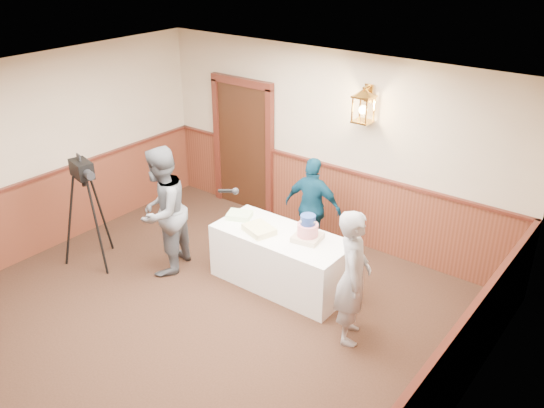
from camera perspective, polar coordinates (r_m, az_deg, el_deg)
The scene contains 10 objects.
ground at distance 6.80m, azimuth -11.22°, elevation -13.86°, with size 7.00×7.00×0.00m, color black.
room_shell at distance 6.26m, azimuth -9.67°, elevation -0.80°, with size 6.02×7.02×2.81m.
display_table at distance 7.53m, azimuth 0.93°, elevation -5.48°, with size 1.80×0.80×0.75m, color white.
tiered_cake at distance 7.16m, azimuth 3.56°, elevation -2.61°, with size 0.38×0.38×0.34m.
sheet_cake_yellow at distance 7.37m, azimuth -1.28°, elevation -2.54°, with size 0.39×0.30×0.08m, color #FFEA98.
sheet_cake_green at distance 7.74m, azimuth -3.25°, elevation -1.12°, with size 0.32×0.25×0.07m, color #BFF0A9.
interviewer at distance 7.75m, azimuth -10.85°, elevation -0.72°, with size 1.61×1.04×1.78m.
baker at distance 6.44m, azimuth 8.01°, elevation -7.19°, with size 0.59×0.39×1.61m, color gray.
assistant_p at distance 8.12m, azimuth 4.07°, elevation -0.28°, with size 0.85×0.35×1.45m, color #0B364F.
tv_camera_rig at distance 8.25m, azimuth -17.65°, elevation -1.38°, with size 0.60×0.56×1.53m.
Camera 1 is at (4.14, -3.30, 4.27)m, focal length 38.00 mm.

